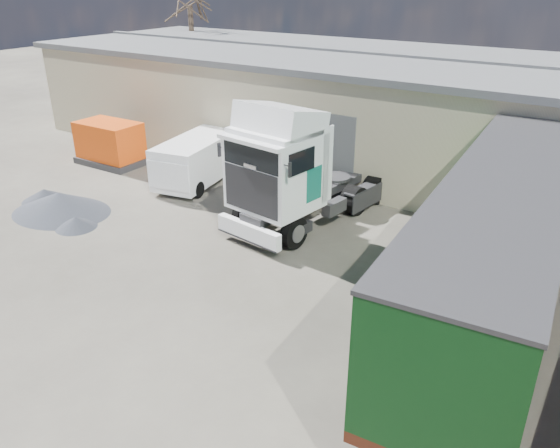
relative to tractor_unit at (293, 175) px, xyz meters
The scene contains 7 objects.
ground 6.43m from the tractor_unit, 84.04° to the right, with size 120.00×120.00×0.00m, color #282520.
warehouse 11.32m from the tractor_unit, 118.33° to the left, with size 30.60×12.60×5.42m.
tractor_unit is the anchor object (origin of this frame).
box_trailer 8.56m from the tractor_unit, 18.30° to the right, with size 3.91×13.75×4.51m.
panel_van 6.61m from the tractor_unit, 165.77° to the left, with size 3.05×5.48×2.12m.
orange_skip 12.12m from the tractor_unit, behind, with size 3.51×2.24×2.17m.
gravel_heap 9.88m from the tractor_unit, 154.56° to the right, with size 5.51×4.96×0.89m.
Camera 1 is at (9.73, -10.43, 9.10)m, focal length 35.00 mm.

